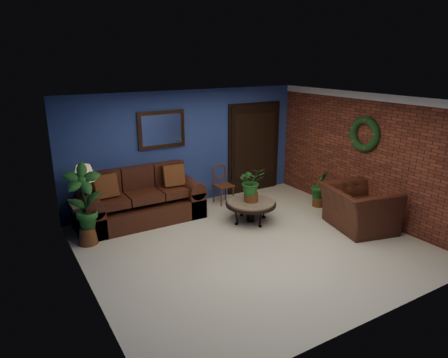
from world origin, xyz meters
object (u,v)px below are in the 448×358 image
coffee_table (251,204)px  side_chair (222,181)px  table_lamp (85,179)px  sofa (141,203)px  end_table (88,209)px  armchair (358,208)px

coffee_table → side_chair: (0.07, 1.24, 0.12)m
table_lamp → side_chair: 2.99m
sofa → coffee_table: (1.84, -1.22, 0.02)m
end_table → sofa: bearing=2.2°
end_table → coffee_table: bearing=-22.3°
armchair → sofa: bearing=67.5°
table_lamp → armchair: size_ratio=0.53×
end_table → side_chair: size_ratio=0.74×
sofa → end_table: bearing=-177.8°
armchair → coffee_table: bearing=64.4°
coffee_table → table_lamp: 3.17m
sofa → table_lamp: 1.24m
side_chair → armchair: bearing=-61.3°
end_table → armchair: (4.45, -2.48, -0.04)m
sofa → armchair: bearing=-36.5°
end_table → side_chair: (2.94, 0.06, 0.04)m
end_table → table_lamp: (0.00, -0.00, 0.57)m
armchair → end_table: bearing=74.8°
coffee_table → table_lamp: table_lamp is taller
armchair → table_lamp: bearing=74.8°
sofa → side_chair: bearing=0.8°
coffee_table → table_lamp: (-2.87, 1.18, 0.65)m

